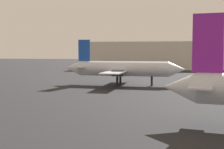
# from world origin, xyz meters

# --- Properties ---
(airplane_on_taxiway) EXTENTS (28.61, 21.13, 10.69)m
(airplane_on_taxiway) POSITION_xyz_m (-5.01, 57.78, 3.85)
(airplane_on_taxiway) COLOR silver
(airplane_on_taxiway) RESTS_ON ground_plane
(terminal_building) EXTENTS (84.33, 21.91, 12.14)m
(terminal_building) POSITION_xyz_m (13.78, 128.99, 6.07)
(terminal_building) COLOR beige
(terminal_building) RESTS_ON ground_plane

